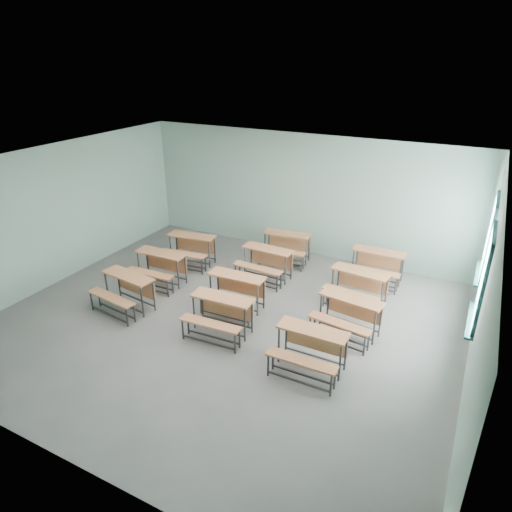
# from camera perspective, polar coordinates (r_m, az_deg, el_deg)

# --- Properties ---
(room) EXTENTS (9.04, 8.04, 3.24)m
(room) POSITION_cam_1_polar(r_m,az_deg,el_deg) (8.72, -3.39, 0.73)
(room) COLOR slate
(room) RESTS_ON ground
(desk_unit_r0c0) EXTENTS (1.31, 0.97, 0.76)m
(desk_unit_r0c0) POSITION_cam_1_polar(r_m,az_deg,el_deg) (10.04, -16.05, -3.78)
(desk_unit_r0c0) COLOR #B86E42
(desk_unit_r0c0) RESTS_ON ground
(desk_unit_r0c1) EXTENTS (1.26, 0.88, 0.76)m
(desk_unit_r0c1) POSITION_cam_1_polar(r_m,az_deg,el_deg) (8.86, -4.55, -6.82)
(desk_unit_r0c1) COLOR #B86E42
(desk_unit_r0c1) RESTS_ON ground
(desk_unit_r0c2) EXTENTS (1.22, 0.82, 0.76)m
(desk_unit_r0c2) POSITION_cam_1_polar(r_m,az_deg,el_deg) (7.96, 6.75, -10.98)
(desk_unit_r0c2) COLOR #B86E42
(desk_unit_r0c2) RESTS_ON ground
(desk_unit_r1c0) EXTENTS (1.25, 0.86, 0.76)m
(desk_unit_r1c0) POSITION_cam_1_polar(r_m,az_deg,el_deg) (10.92, -12.06, -0.97)
(desk_unit_r1c0) COLOR #B86E42
(desk_unit_r1c0) RESTS_ON ground
(desk_unit_r1c1) EXTENTS (1.25, 0.87, 0.76)m
(desk_unit_r1c1) POSITION_cam_1_polar(r_m,az_deg,el_deg) (9.65, -2.70, -3.96)
(desk_unit_r1c1) COLOR #B86E42
(desk_unit_r1c1) RESTS_ON ground
(desk_unit_r1c2) EXTENTS (1.32, 0.97, 0.76)m
(desk_unit_r1c2) POSITION_cam_1_polar(r_m,az_deg,el_deg) (8.99, 11.45, -6.79)
(desk_unit_r1c2) COLOR #B86E42
(desk_unit_r1c2) RESTS_ON ground
(desk_unit_r2c0) EXTENTS (1.31, 0.96, 0.76)m
(desk_unit_r2c0) POSITION_cam_1_polar(r_m,az_deg,el_deg) (11.79, -8.22, 1.31)
(desk_unit_r2c0) COLOR #B86E42
(desk_unit_r2c0) RESTS_ON ground
(desk_unit_r2c1) EXTENTS (1.25, 0.87, 0.76)m
(desk_unit_r2c1) POSITION_cam_1_polar(r_m,az_deg,el_deg) (10.91, 1.21, -0.42)
(desk_unit_r2c1) COLOR #B86E42
(desk_unit_r2c1) RESTS_ON ground
(desk_unit_r2c2) EXTENTS (1.29, 0.93, 0.76)m
(desk_unit_r2c2) POSITION_cam_1_polar(r_m,az_deg,el_deg) (10.06, 12.59, -3.33)
(desk_unit_r2c2) COLOR #B86E42
(desk_unit_r2c2) RESTS_ON ground
(desk_unit_r3c1) EXTENTS (1.31, 0.96, 0.76)m
(desk_unit_r3c1) POSITION_cam_1_polar(r_m,az_deg,el_deg) (11.83, 3.75, 1.59)
(desk_unit_r3c1) COLOR #B86E42
(desk_unit_r3c1) RESTS_ON ground
(desk_unit_r3c2) EXTENTS (1.23, 0.84, 0.76)m
(desk_unit_r3c2) POSITION_cam_1_polar(r_m,az_deg,el_deg) (11.14, 14.90, -0.73)
(desk_unit_r3c2) COLOR #B86E42
(desk_unit_r3c2) RESTS_ON ground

